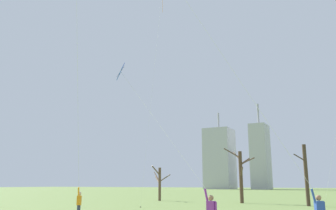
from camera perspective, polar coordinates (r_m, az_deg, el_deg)
kite_flyer_midfield_right_yellow at (r=20.79m, az=-14.20°, el=-4.93°), size 4.39×7.29×19.86m
kite_flyer_midfield_center_white at (r=15.70m, az=18.55°, el=-8.65°), size 8.08×3.41×15.62m
kite_flyer_midfield_left_blue at (r=15.98m, az=2.89°, el=-10.86°), size 7.56×3.85×9.40m
distant_kite_drifting_right_orange at (r=36.06m, az=-1.24°, el=15.04°), size 2.82×0.49×21.00m
bare_tree_right_of_center at (r=46.24m, az=-1.40°, el=-12.27°), size 3.26×2.50×4.35m
bare_tree_center at (r=41.28m, az=11.60°, el=-10.79°), size 3.55×2.50×6.13m
bare_tree_leftmost at (r=37.48m, az=21.25°, el=-10.24°), size 1.20×1.84×5.86m
skyline_wide_slab at (r=153.53m, az=8.28°, el=-8.49°), size 11.12×11.64×32.23m
skyline_tall_tower at (r=149.44m, az=14.60°, el=-7.96°), size 6.55×10.13×34.65m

